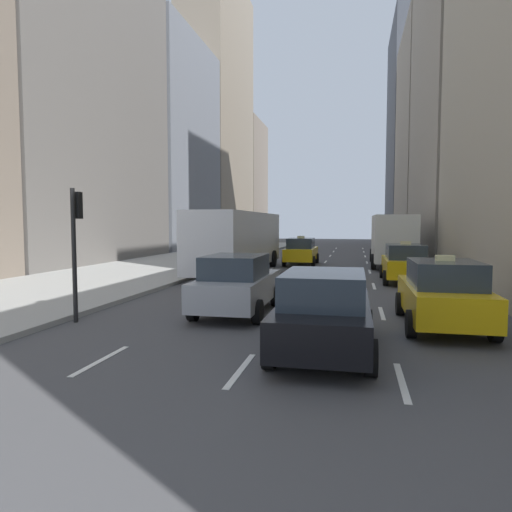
# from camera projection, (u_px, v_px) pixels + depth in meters

# --- Properties ---
(sidewalk_left) EXTENTS (8.00, 66.00, 0.15)m
(sidewalk_left) POSITION_uv_depth(u_px,v_px,m) (167.00, 264.00, 28.82)
(sidewalk_left) COLOR #9E9E99
(sidewalk_left) RESTS_ON ground
(lane_markings) EXTENTS (5.72, 56.00, 0.01)m
(lane_markings) POSITION_uv_depth(u_px,v_px,m) (314.00, 276.00, 22.89)
(lane_markings) COLOR white
(lane_markings) RESTS_ON ground
(building_row_left) EXTENTS (6.00, 80.43, 37.30)m
(building_row_left) POSITION_uv_depth(u_px,v_px,m) (160.00, 96.00, 43.78)
(building_row_left) COLOR gray
(building_row_left) RESTS_ON ground
(building_row_right) EXTENTS (6.00, 73.90, 37.54)m
(building_row_right) POSITION_uv_depth(u_px,v_px,m) (456.00, 72.00, 35.06)
(building_row_right) COLOR #A89E89
(building_row_right) RESTS_ON ground
(taxi_lead) EXTENTS (2.02, 4.40, 1.87)m
(taxi_lead) POSITION_uv_depth(u_px,v_px,m) (405.00, 263.00, 20.60)
(taxi_lead) COLOR yellow
(taxi_lead) RESTS_ON ground
(taxi_second) EXTENTS (2.02, 4.40, 1.87)m
(taxi_second) POSITION_uv_depth(u_px,v_px,m) (301.00, 251.00, 29.36)
(taxi_second) COLOR yellow
(taxi_second) RESTS_ON ground
(taxi_third) EXTENTS (2.02, 4.40, 1.87)m
(taxi_third) POSITION_uv_depth(u_px,v_px,m) (443.00, 293.00, 11.64)
(taxi_third) COLOR yellow
(taxi_third) RESTS_ON ground
(sedan_black_near) EXTENTS (2.02, 4.49, 1.69)m
(sedan_black_near) POSITION_uv_depth(u_px,v_px,m) (324.00, 311.00, 9.37)
(sedan_black_near) COLOR black
(sedan_black_near) RESTS_ON ground
(sedan_silver_behind) EXTENTS (2.02, 4.43, 1.74)m
(sedan_silver_behind) POSITION_uv_depth(u_px,v_px,m) (237.00, 284.00, 13.48)
(sedan_silver_behind) COLOR #9EA0A5
(sedan_silver_behind) RESTS_ON ground
(city_bus) EXTENTS (2.80, 11.61, 3.25)m
(city_bus) POSITION_uv_depth(u_px,v_px,m) (239.00, 240.00, 24.86)
(city_bus) COLOR silver
(city_bus) RESTS_ON ground
(box_truck) EXTENTS (2.58, 8.40, 3.15)m
(box_truck) POSITION_uv_depth(u_px,v_px,m) (392.00, 239.00, 28.19)
(box_truck) COLOR #262628
(box_truck) RESTS_ON ground
(traffic_light_pole) EXTENTS (0.24, 0.42, 3.60)m
(traffic_light_pole) POSITION_uv_depth(u_px,v_px,m) (76.00, 233.00, 12.23)
(traffic_light_pole) COLOR black
(traffic_light_pole) RESTS_ON ground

